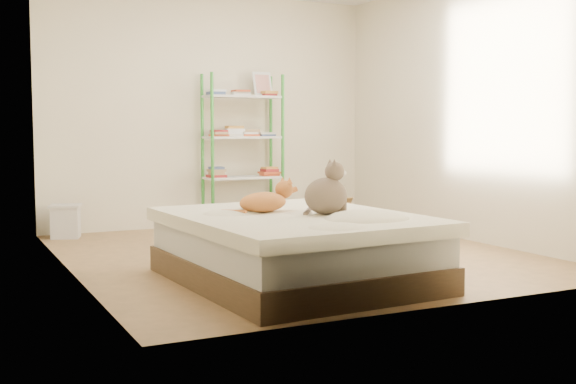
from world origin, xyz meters
TOP-DOWN VIEW (x-y plane):
  - room at (0.00, 0.00)m, footprint 3.81×4.21m
  - bed at (-0.52, -1.05)m, footprint 1.64×2.00m
  - orange_cat at (-0.67, -0.85)m, footprint 0.51×0.35m
  - grey_cat at (-0.33, -1.17)m, footprint 0.37×0.32m
  - shelf_unit at (0.31, 1.88)m, footprint 0.88×0.36m
  - cardboard_box at (0.95, 1.14)m, footprint 0.56×0.56m
  - white_bin at (-1.65, 1.83)m, footprint 0.36×0.34m

SIDE VIEW (x-z plane):
  - cardboard_box at x=0.95m, z-range -0.02..0.36m
  - white_bin at x=-1.65m, z-range 0.00..0.34m
  - bed at x=-0.52m, z-range 0.00..0.49m
  - orange_cat at x=-0.67m, z-range 0.49..0.68m
  - grey_cat at x=-0.33m, z-range 0.49..0.87m
  - shelf_unit at x=0.31m, z-range 0.03..1.77m
  - room at x=0.00m, z-range 0.00..2.61m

